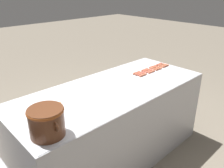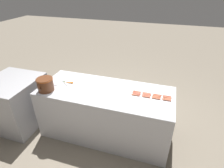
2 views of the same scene
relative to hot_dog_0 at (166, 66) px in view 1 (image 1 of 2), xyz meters
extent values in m
plane|color=#756B5B|center=(0.00, 0.96, -0.92)|extent=(20.00, 20.00, 0.00)
cube|color=#BCBCC1|center=(0.00, 0.96, -0.47)|extent=(0.91, 2.19, 0.90)
cube|color=silver|center=(0.00, 0.96, -0.01)|extent=(0.89, 2.14, 0.00)
cylinder|color=#D07151|center=(0.00, 0.00, 0.00)|extent=(0.03, 0.11, 0.02)
sphere|color=#D07151|center=(0.00, -0.05, 0.00)|extent=(0.02, 0.02, 0.02)
sphere|color=#D07151|center=(0.00, 0.05, 0.00)|extent=(0.02, 0.02, 0.02)
cylinder|color=#D26E4D|center=(0.00, 0.15, 0.00)|extent=(0.03, 0.11, 0.02)
sphere|color=#D26E4D|center=(0.00, 0.10, 0.00)|extent=(0.02, 0.02, 0.02)
sphere|color=#D26E4D|center=(0.00, 0.21, 0.00)|extent=(0.02, 0.02, 0.02)
cylinder|color=#D36D4E|center=(0.00, 0.30, 0.00)|extent=(0.03, 0.11, 0.02)
sphere|color=#D36D4E|center=(0.00, 0.25, 0.00)|extent=(0.02, 0.02, 0.02)
sphere|color=#D36D4E|center=(0.00, 0.36, 0.00)|extent=(0.02, 0.02, 0.02)
cylinder|color=#D37250|center=(0.00, 0.47, 0.00)|extent=(0.02, 0.11, 0.02)
sphere|color=#D37250|center=(0.00, 0.41, 0.00)|extent=(0.02, 0.02, 0.02)
sphere|color=#D37250|center=(0.00, 0.52, 0.00)|extent=(0.02, 0.02, 0.02)
cylinder|color=#CD7151|center=(0.03, 0.00, 0.00)|extent=(0.03, 0.11, 0.02)
sphere|color=#CD7151|center=(0.03, -0.05, 0.00)|extent=(0.02, 0.02, 0.02)
sphere|color=#CD7151|center=(0.04, 0.05, 0.00)|extent=(0.02, 0.02, 0.02)
cylinder|color=#CE714E|center=(0.03, 0.16, 0.00)|extent=(0.03, 0.11, 0.02)
sphere|color=#CE714E|center=(0.03, 0.10, 0.00)|extent=(0.02, 0.02, 0.02)
sphere|color=#CE714E|center=(0.03, 0.21, 0.00)|extent=(0.02, 0.02, 0.02)
cylinder|color=#D46D55|center=(0.03, 0.31, 0.00)|extent=(0.03, 0.11, 0.02)
sphere|color=#D46D55|center=(0.03, 0.25, 0.00)|extent=(0.02, 0.02, 0.02)
sphere|color=#D46D55|center=(0.03, 0.36, 0.00)|extent=(0.02, 0.02, 0.02)
cylinder|color=#CE6552|center=(0.04, 0.46, 0.00)|extent=(0.03, 0.11, 0.02)
sphere|color=#CE6552|center=(0.03, 0.40, 0.00)|extent=(0.02, 0.02, 0.02)
sphere|color=#CE6552|center=(0.04, 0.51, 0.00)|extent=(0.02, 0.02, 0.02)
cylinder|color=#CA7151|center=(0.07, 0.00, 0.00)|extent=(0.03, 0.11, 0.02)
sphere|color=#CA7151|center=(0.07, -0.06, 0.00)|extent=(0.02, 0.02, 0.02)
sphere|color=#CA7151|center=(0.07, 0.05, 0.00)|extent=(0.02, 0.02, 0.02)
cylinder|color=#CC7152|center=(0.07, 0.15, 0.00)|extent=(0.03, 0.11, 0.02)
sphere|color=#CC7152|center=(0.07, 0.10, 0.00)|extent=(0.02, 0.02, 0.02)
sphere|color=#CC7152|center=(0.07, 0.20, 0.00)|extent=(0.02, 0.02, 0.02)
cylinder|color=#D66F51|center=(0.07, 0.30, 0.00)|extent=(0.02, 0.11, 0.02)
sphere|color=#D66F51|center=(0.07, 0.25, 0.00)|extent=(0.02, 0.02, 0.02)
sphere|color=#D66F51|center=(0.07, 0.35, 0.00)|extent=(0.02, 0.02, 0.02)
cylinder|color=#D86B4E|center=(0.07, 0.46, 0.00)|extent=(0.03, 0.11, 0.02)
sphere|color=#D86B4E|center=(0.07, 0.41, 0.00)|extent=(0.02, 0.02, 0.02)
sphere|color=#D86B4E|center=(0.06, 0.52, 0.00)|extent=(0.02, 0.02, 0.02)
cylinder|color=#D86750|center=(0.11, 0.00, 0.00)|extent=(0.02, 0.11, 0.02)
sphere|color=#D86750|center=(0.10, -0.05, 0.00)|extent=(0.02, 0.02, 0.02)
sphere|color=#D86750|center=(0.11, 0.05, 0.00)|extent=(0.02, 0.02, 0.02)
cylinder|color=#D16D51|center=(0.10, 0.15, 0.00)|extent=(0.03, 0.11, 0.02)
sphere|color=#D16D51|center=(0.11, 0.09, 0.00)|extent=(0.02, 0.02, 0.02)
sphere|color=#D16D51|center=(0.10, 0.20, 0.00)|extent=(0.02, 0.02, 0.02)
cylinder|color=#D36751|center=(0.10, 0.31, 0.00)|extent=(0.02, 0.11, 0.02)
sphere|color=#D36751|center=(0.10, 0.26, 0.00)|extent=(0.02, 0.02, 0.02)
sphere|color=#D36751|center=(0.10, 0.36, 0.00)|extent=(0.02, 0.02, 0.02)
cylinder|color=#CC6E56|center=(0.10, 0.46, 0.00)|extent=(0.03, 0.11, 0.02)
sphere|color=#CC6E56|center=(0.10, 0.41, 0.00)|extent=(0.02, 0.02, 0.02)
sphere|color=#CC6E56|center=(0.10, 0.52, 0.00)|extent=(0.02, 0.02, 0.02)
cylinder|color=#562D19|center=(-0.28, 1.87, 0.10)|extent=(0.25, 0.25, 0.21)
torus|color=brown|center=(-0.28, 1.87, 0.19)|extent=(0.26, 0.26, 0.03)
torus|color=#562D19|center=(-0.40, 1.87, 0.12)|extent=(0.07, 0.02, 0.07)
torus|color=#562D19|center=(-0.15, 1.87, 0.12)|extent=(0.07, 0.02, 0.07)
cylinder|color=#B7B7BC|center=(0.00, 1.71, -0.01)|extent=(0.14, 0.18, 0.01)
ellipsoid|color=#B7B7BC|center=(-0.08, 1.81, 0.00)|extent=(0.09, 0.08, 0.02)
cone|color=orange|center=(0.04, 1.65, 0.00)|extent=(0.05, 0.17, 0.03)
sphere|color=#387F2D|center=(0.05, 1.73, 0.00)|extent=(0.02, 0.02, 0.02)
camera|label=1|loc=(-1.61, 2.49, 1.00)|focal=37.03mm
camera|label=2|loc=(-2.34, 0.11, 1.55)|focal=29.21mm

